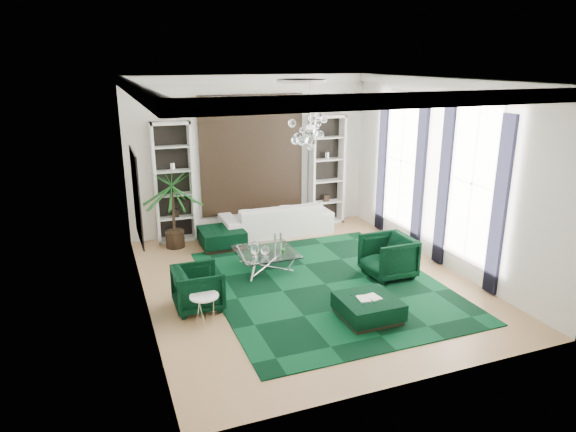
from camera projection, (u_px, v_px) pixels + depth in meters
name	position (u px, v px, depth m)	size (l,w,h in m)	color
floor	(306.00, 282.00, 9.97)	(6.00, 7.00, 0.02)	tan
ceiling	(309.00, 79.00, 8.85)	(6.00, 7.00, 0.02)	white
wall_back	(251.00, 155.00, 12.54)	(6.00, 0.02, 3.80)	silver
wall_front	(419.00, 250.00, 6.28)	(6.00, 0.02, 3.80)	silver
wall_left	(138.00, 202.00, 8.38)	(0.02, 7.00, 3.80)	silver
wall_right	(443.00, 174.00, 10.44)	(0.02, 7.00, 3.80)	silver
crown_molding	(309.00, 86.00, 8.88)	(6.00, 7.00, 0.18)	white
ceiling_medallion	(302.00, 81.00, 9.13)	(0.90, 0.90, 0.05)	white
tapestry	(252.00, 155.00, 12.50)	(2.50, 0.06, 2.80)	black
shelving_left	(174.00, 183.00, 11.85)	(0.90, 0.38, 2.80)	white
shelving_right	(327.00, 170.00, 13.18)	(0.90, 0.38, 2.80)	white
painting	(137.00, 196.00, 8.95)	(0.04, 1.30, 1.60)	black
window_near	(473.00, 184.00, 9.63)	(0.03, 1.10, 2.90)	white
curtain_near_a	(500.00, 207.00, 8.99)	(0.07, 0.30, 3.25)	black
curtain_near_b	(444.00, 187.00, 10.39)	(0.07, 0.30, 3.25)	black
window_far	(402.00, 161.00, 11.77)	(0.03, 1.10, 2.90)	white
curtain_far_a	(419.00, 179.00, 11.14)	(0.07, 0.30, 3.25)	black
curtain_far_b	(382.00, 165.00, 12.53)	(0.07, 0.30, 3.25)	black
rug	(325.00, 284.00, 9.81)	(4.20, 5.00, 0.02)	black
sofa	(276.00, 219.00, 12.56)	(2.67, 1.04, 0.78)	white
armchair_left	(198.00, 288.00, 8.80)	(0.80, 0.82, 0.75)	black
armchair_right	(388.00, 257.00, 10.10)	(0.89, 0.91, 0.83)	black
coffee_table	(266.00, 260.00, 10.47)	(1.18, 1.18, 0.40)	white
ottoman_side	(222.00, 238.00, 11.74)	(0.97, 0.97, 0.43)	black
ottoman_front	(368.00, 309.00, 8.49)	(0.93, 0.93, 0.37)	black
book	(369.00, 298.00, 8.43)	(0.38, 0.26, 0.03)	white
side_table	(205.00, 309.00, 8.39)	(0.48, 0.48, 0.46)	white
palm	(172.00, 198.00, 11.46)	(1.46, 1.46, 2.34)	#19591E
chandelier	(310.00, 130.00, 9.73)	(0.86, 0.86, 0.77)	white
table_plant	(284.00, 248.00, 10.26)	(0.12, 0.10, 0.22)	#19591E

